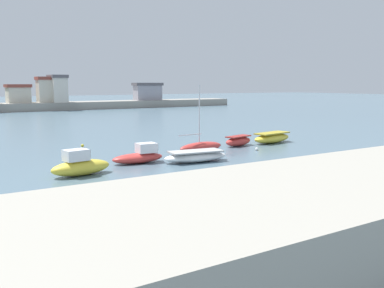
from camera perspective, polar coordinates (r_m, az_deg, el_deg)
ground_plane at (r=29.50m, az=21.55°, el=-4.41°), size 400.00×400.00×0.00m
moored_boat_0 at (r=29.61m, az=-14.50°, el=-2.77°), size 4.30×2.17×1.75m
moored_boat_1 at (r=33.38m, az=-6.92°, el=-1.58°), size 4.15×1.70×1.49m
moored_boat_2 at (r=33.66m, az=0.48°, el=-1.64°), size 5.44×2.64×0.87m
moored_boat_3 at (r=38.28m, az=1.20°, el=-0.37°), size 4.78×1.75×5.93m
moored_boat_4 at (r=42.40m, az=6.12°, el=0.39°), size 3.71×2.10×0.99m
moored_boat_5 at (r=45.08m, az=10.49°, el=0.80°), size 5.34×2.65×1.07m
mooring_buoy_0 at (r=39.73m, az=8.52°, el=-0.65°), size 0.28×0.28×0.28m
mooring_buoy_1 at (r=42.73m, az=-14.23°, el=-0.20°), size 0.29×0.29×0.29m
mooring_buoy_2 at (r=24.89m, az=4.09°, el=-5.80°), size 0.24×0.24×0.24m
distant_shoreline at (r=102.40m, az=-21.91°, el=5.59°), size 100.56×7.40×9.06m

